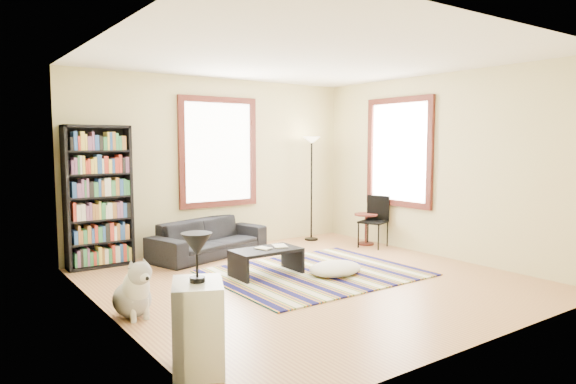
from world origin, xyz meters
TOP-DOWN VIEW (x-y plane):
  - floor at (0.00, 0.00)m, footprint 5.00×5.00m
  - ceiling at (0.00, 0.00)m, footprint 5.00×5.00m
  - wall_back at (0.00, 2.55)m, footprint 5.00×0.10m
  - wall_front at (0.00, -2.55)m, footprint 5.00×0.10m
  - wall_left at (-2.55, 0.00)m, footprint 0.10×5.00m
  - wall_right at (2.55, 0.00)m, footprint 0.10×5.00m
  - window_back at (0.00, 2.47)m, footprint 1.20×0.06m
  - window_right at (2.47, 0.80)m, footprint 0.06×1.20m
  - rug at (0.26, 0.25)m, footprint 2.66×2.13m
  - sofa at (-0.41, 2.05)m, footprint 1.28×2.05m
  - bookshelf at (-1.98, 2.32)m, footprint 0.90×0.30m
  - coffee_table at (-0.33, 0.53)m, footprint 0.97×0.65m
  - book_a at (-0.43, 0.53)m, footprint 0.23×0.20m
  - book_b at (-0.18, 0.58)m, footprint 0.25×0.28m
  - floor_cushion at (0.42, 0.01)m, footprint 0.81×0.64m
  - floor_lamp at (1.69, 2.15)m, footprint 0.39×0.39m
  - side_table at (2.20, 1.27)m, footprint 0.53×0.53m
  - folding_chair at (2.15, 1.05)m, footprint 0.54×0.53m
  - white_cabinet at (-2.30, -1.53)m, footprint 0.55×0.61m
  - table_lamp at (-2.30, -1.53)m, footprint 0.31×0.31m
  - dog at (-2.31, -0.01)m, footprint 0.48×0.63m

SIDE VIEW (x-z plane):
  - floor at x=0.00m, z-range -0.10..0.00m
  - rug at x=0.26m, z-range 0.00..0.02m
  - floor_cushion at x=0.42m, z-range 0.00..0.19m
  - coffee_table at x=-0.33m, z-range 0.00..0.36m
  - side_table at x=2.20m, z-range 0.00..0.54m
  - sofa at x=-0.41m, z-range 0.00..0.56m
  - dog at x=-2.31m, z-range 0.00..0.60m
  - white_cabinet at x=-2.30m, z-range 0.00..0.70m
  - book_b at x=-0.18m, z-range 0.36..0.38m
  - book_a at x=-0.43m, z-range 0.36..0.38m
  - folding_chair at x=2.15m, z-range 0.00..0.86m
  - table_lamp at x=-2.30m, z-range 0.70..1.08m
  - floor_lamp at x=1.69m, z-range 0.00..1.86m
  - bookshelf at x=-1.98m, z-range 0.00..2.00m
  - wall_back at x=0.00m, z-range 0.00..2.80m
  - wall_front at x=0.00m, z-range 0.00..2.80m
  - wall_left at x=-2.55m, z-range 0.00..2.80m
  - wall_right at x=2.55m, z-range 0.00..2.80m
  - window_back at x=0.00m, z-range 0.80..2.40m
  - window_right at x=2.47m, z-range 0.80..2.40m
  - ceiling at x=0.00m, z-range 2.80..2.90m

